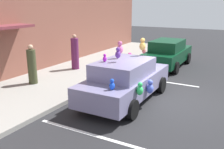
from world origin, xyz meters
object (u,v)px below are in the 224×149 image
plush_covered_car (126,79)px  pedestrian_near_shopfront (32,66)px  pedestrian_walking_past (75,53)px  parked_sedan_behind (168,53)px  teddy_bear_on_sidewalk (111,67)px

plush_covered_car → pedestrian_near_shopfront: 4.24m
plush_covered_car → pedestrian_walking_past: plush_covered_car is taller
plush_covered_car → parked_sedan_behind: plush_covered_car is taller
plush_covered_car → parked_sedan_behind: 5.86m
pedestrian_near_shopfront → pedestrian_walking_past: size_ratio=0.93×
pedestrian_near_shopfront → pedestrian_walking_past: 2.95m
teddy_bear_on_sidewalk → pedestrian_walking_past: size_ratio=0.35×
pedestrian_near_shopfront → teddy_bear_on_sidewalk: bearing=-34.2°
teddy_bear_on_sidewalk → pedestrian_walking_past: (-0.16, 2.06, 0.54)m
plush_covered_car → teddy_bear_on_sidewalk: size_ratio=7.08×
plush_covered_car → parked_sedan_behind: size_ratio=1.04×
teddy_bear_on_sidewalk → pedestrian_near_shopfront: 3.79m
plush_covered_car → pedestrian_near_shopfront: size_ratio=2.70×
plush_covered_car → parked_sedan_behind: (5.86, 0.19, -0.02)m
teddy_bear_on_sidewalk → pedestrian_walking_past: bearing=94.3°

